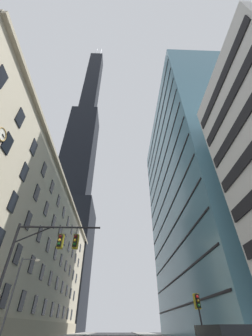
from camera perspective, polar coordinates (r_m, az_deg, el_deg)
name	(u,v)px	position (r m, az deg, el deg)	size (l,w,h in m)	color
station_building	(19,251)	(47.59, -27.65, -19.67)	(15.47, 70.16, 26.28)	#BCAF93
dark_skyscraper	(76,173)	(106.88, -13.80, -1.44)	(22.23, 22.23, 208.92)	black
glass_office_midrise	(199,192)	(50.08, 19.69, -6.19)	(16.34, 39.42, 51.82)	teal
traffic_signal_mast	(44,254)	(17.23, -21.79, -21.34)	(6.51, 0.63, 7.68)	black
traffic_light_near_right	(198,304)	(19.97, 19.27, -32.05)	(0.40, 0.63, 3.36)	black
street_lamppost	(17,289)	(25.43, -28.11, -27.45)	(2.02, 0.32, 7.02)	#47474C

